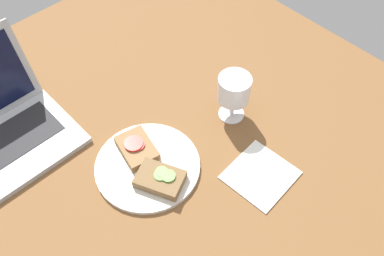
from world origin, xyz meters
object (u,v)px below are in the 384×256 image
(wine_glass, at_px, (234,90))
(napkin, at_px, (260,175))
(sandwich_with_tomato, at_px, (137,148))
(plate, at_px, (149,167))
(sandwich_with_cucumber, at_px, (160,179))

(wine_glass, bearing_deg, napkin, -116.26)
(wine_glass, bearing_deg, sandwich_with_tomato, 164.04)
(sandwich_with_tomato, relative_size, wine_glass, 0.89)
(sandwich_with_tomato, bearing_deg, wine_glass, -15.96)
(plate, height_order, sandwich_with_tomato, sandwich_with_tomato)
(plate, xyz_separation_m, sandwich_with_cucumber, (-0.01, -0.05, 0.02))
(sandwich_with_tomato, xyz_separation_m, wine_glass, (0.26, -0.07, 0.07))
(plate, xyz_separation_m, wine_glass, (0.26, -0.02, 0.09))
(plate, bearing_deg, sandwich_with_cucumber, -98.05)
(sandwich_with_cucumber, distance_m, napkin, 0.24)
(sandwich_with_tomato, xyz_separation_m, napkin, (0.17, -0.25, -0.02))
(plate, bearing_deg, napkin, -47.76)
(napkin, bearing_deg, sandwich_with_tomato, 124.39)
(sandwich_with_cucumber, bearing_deg, plate, 81.95)
(sandwich_with_cucumber, relative_size, napkin, 0.87)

